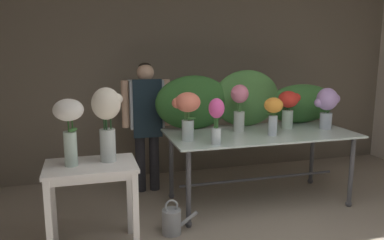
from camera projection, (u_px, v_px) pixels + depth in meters
name	position (u px, v px, depth m)	size (l,w,h in m)	color
ground_plane	(239.00, 214.00, 4.10)	(7.80, 7.80, 0.00)	gray
wall_back	(196.00, 77.00, 5.36)	(6.00, 0.12, 2.65)	#706656
display_table_glass	(260.00, 142.00, 4.29)	(2.04, 0.96, 0.82)	silver
side_table_white	(91.00, 177.00, 3.28)	(0.76, 0.52, 0.78)	white
florist	(146.00, 114.00, 4.61)	(0.58, 0.24, 1.55)	#232328
foliage_backdrop	(246.00, 102.00, 4.55)	(2.27, 0.25, 0.66)	#2D6028
vase_fuchsia_tulips	(216.00, 117.00, 3.71)	(0.15, 0.15, 0.45)	silver
vase_lilac_dahlias	(327.00, 104.00, 4.41)	(0.30, 0.24, 0.47)	silver
vase_sunset_lilies	(273.00, 111.00, 4.08)	(0.20, 0.20, 0.41)	silver
vase_scarlet_snapdragons	(288.00, 106.00, 4.43)	(0.25, 0.23, 0.43)	silver
vase_coral_stock	(187.00, 109.00, 3.86)	(0.28, 0.25, 0.49)	silver
vase_rosy_roses	(239.00, 104.00, 4.26)	(0.20, 0.20, 0.52)	silver
vase_white_roses_tall	(69.00, 123.00, 3.15)	(0.24, 0.24, 0.56)	silver
vase_cream_lisianthus_tall	(107.00, 116.00, 3.27)	(0.26, 0.24, 0.64)	silver
watering_can	(172.00, 221.00, 3.67)	(0.35, 0.18, 0.34)	#999EA3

